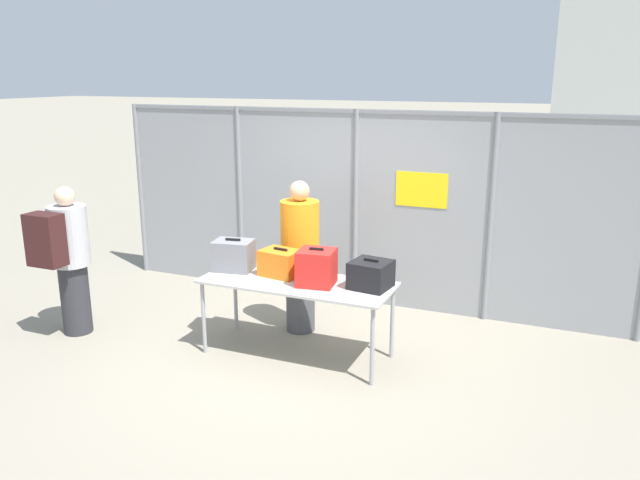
{
  "coord_description": "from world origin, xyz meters",
  "views": [
    {
      "loc": [
        2.46,
        -5.08,
        2.74
      ],
      "look_at": [
        0.0,
        0.76,
        1.05
      ],
      "focal_mm": 35.0,
      "sensor_mm": 36.0,
      "label": 1
    }
  ],
  "objects_px": {
    "suitcase_red": "(317,267)",
    "security_worker_near": "(300,255)",
    "suitcase_orange": "(281,263)",
    "inspection_table": "(297,287)",
    "suitcase_black": "(371,274)",
    "traveler_hooded": "(67,255)",
    "suitcase_grey": "(233,255)",
    "utility_trailer": "(589,255)"
  },
  "relations": [
    {
      "from": "suitcase_black",
      "to": "suitcase_orange",
      "type": "bearing_deg",
      "value": 179.7
    },
    {
      "from": "traveler_hooded",
      "to": "security_worker_near",
      "type": "relative_size",
      "value": 0.97
    },
    {
      "from": "inspection_table",
      "to": "suitcase_black",
      "type": "xyz_separation_m",
      "value": [
        0.72,
        0.11,
        0.19
      ]
    },
    {
      "from": "suitcase_red",
      "to": "utility_trailer",
      "type": "bearing_deg",
      "value": 54.96
    },
    {
      "from": "suitcase_orange",
      "to": "security_worker_near",
      "type": "distance_m",
      "value": 0.48
    },
    {
      "from": "security_worker_near",
      "to": "traveler_hooded",
      "type": "bearing_deg",
      "value": 21.45
    },
    {
      "from": "suitcase_red",
      "to": "suitcase_black",
      "type": "xyz_separation_m",
      "value": [
        0.51,
        0.12,
        -0.04
      ]
    },
    {
      "from": "inspection_table",
      "to": "utility_trailer",
      "type": "distance_m",
      "value": 4.39
    },
    {
      "from": "suitcase_orange",
      "to": "suitcase_red",
      "type": "bearing_deg",
      "value": -15.72
    },
    {
      "from": "suitcase_red",
      "to": "suitcase_orange",
      "type": "bearing_deg",
      "value": 164.28
    },
    {
      "from": "traveler_hooded",
      "to": "security_worker_near",
      "type": "height_order",
      "value": "security_worker_near"
    },
    {
      "from": "security_worker_near",
      "to": "suitcase_black",
      "type": "bearing_deg",
      "value": 149.07
    },
    {
      "from": "suitcase_black",
      "to": "utility_trailer",
      "type": "distance_m",
      "value": 3.92
    },
    {
      "from": "suitcase_black",
      "to": "utility_trailer",
      "type": "relative_size",
      "value": 0.1
    },
    {
      "from": "inspection_table",
      "to": "suitcase_orange",
      "type": "height_order",
      "value": "suitcase_orange"
    },
    {
      "from": "inspection_table",
      "to": "suitcase_orange",
      "type": "xyz_separation_m",
      "value": [
        -0.23,
        0.11,
        0.19
      ]
    },
    {
      "from": "suitcase_grey",
      "to": "suitcase_black",
      "type": "height_order",
      "value": "suitcase_grey"
    },
    {
      "from": "suitcase_red",
      "to": "traveler_hooded",
      "type": "xyz_separation_m",
      "value": [
        -2.68,
        -0.45,
        -0.06
      ]
    },
    {
      "from": "security_worker_near",
      "to": "suitcase_grey",
      "type": "bearing_deg",
      "value": 40.19
    },
    {
      "from": "traveler_hooded",
      "to": "utility_trailer",
      "type": "xyz_separation_m",
      "value": [
        5.12,
        3.94,
        -0.47
      ]
    },
    {
      "from": "security_worker_near",
      "to": "utility_trailer",
      "type": "relative_size",
      "value": 0.41
    },
    {
      "from": "suitcase_red",
      "to": "security_worker_near",
      "type": "xyz_separation_m",
      "value": [
        -0.45,
        0.61,
        -0.09
      ]
    },
    {
      "from": "traveler_hooded",
      "to": "suitcase_red",
      "type": "bearing_deg",
      "value": -4.77
    },
    {
      "from": "inspection_table",
      "to": "suitcase_red",
      "type": "distance_m",
      "value": 0.32
    },
    {
      "from": "inspection_table",
      "to": "suitcase_red",
      "type": "height_order",
      "value": "suitcase_red"
    },
    {
      "from": "utility_trailer",
      "to": "inspection_table",
      "type": "bearing_deg",
      "value": -127.45
    },
    {
      "from": "inspection_table",
      "to": "suitcase_black",
      "type": "bearing_deg",
      "value": 8.4
    },
    {
      "from": "traveler_hooded",
      "to": "utility_trailer",
      "type": "height_order",
      "value": "traveler_hooded"
    },
    {
      "from": "suitcase_orange",
      "to": "security_worker_near",
      "type": "bearing_deg",
      "value": 91.02
    },
    {
      "from": "suitcase_orange",
      "to": "suitcase_black",
      "type": "relative_size",
      "value": 1.08
    },
    {
      "from": "security_worker_near",
      "to": "inspection_table",
      "type": "bearing_deg",
      "value": 107.65
    },
    {
      "from": "inspection_table",
      "to": "utility_trailer",
      "type": "height_order",
      "value": "inspection_table"
    },
    {
      "from": "suitcase_grey",
      "to": "suitcase_red",
      "type": "height_order",
      "value": "suitcase_red"
    },
    {
      "from": "suitcase_red",
      "to": "utility_trailer",
      "type": "relative_size",
      "value": 0.1
    },
    {
      "from": "suitcase_orange",
      "to": "suitcase_black",
      "type": "distance_m",
      "value": 0.95
    },
    {
      "from": "inspection_table",
      "to": "suitcase_orange",
      "type": "relative_size",
      "value": 4.43
    },
    {
      "from": "suitcase_orange",
      "to": "suitcase_red",
      "type": "relative_size",
      "value": 1.12
    },
    {
      "from": "suitcase_red",
      "to": "traveler_hooded",
      "type": "distance_m",
      "value": 2.72
    },
    {
      "from": "inspection_table",
      "to": "utility_trailer",
      "type": "xyz_separation_m",
      "value": [
        2.66,
        3.48,
        -0.3
      ]
    },
    {
      "from": "suitcase_red",
      "to": "traveler_hooded",
      "type": "relative_size",
      "value": 0.24
    },
    {
      "from": "suitcase_orange",
      "to": "inspection_table",
      "type": "bearing_deg",
      "value": -26.2
    },
    {
      "from": "security_worker_near",
      "to": "suitcase_red",
      "type": "bearing_deg",
      "value": 122.67
    }
  ]
}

